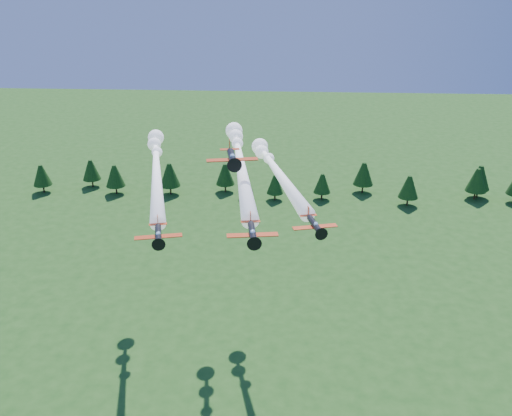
# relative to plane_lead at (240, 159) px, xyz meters

# --- Properties ---
(plane_lead) EXTENTS (12.81, 57.53, 3.70)m
(plane_lead) POSITION_rel_plane_lead_xyz_m (0.00, 0.00, 0.00)
(plane_lead) COLOR black
(plane_lead) RESTS_ON ground
(plane_left) EXTENTS (17.62, 57.12, 3.70)m
(plane_left) POSITION_rel_plane_lead_xyz_m (-17.51, 6.25, -3.83)
(plane_left) COLOR black
(plane_left) RESTS_ON ground
(plane_right) EXTENTS (16.63, 48.21, 3.70)m
(plane_right) POSITION_rel_plane_lead_xyz_m (6.47, 6.91, -4.01)
(plane_right) COLOR black
(plane_right) RESTS_ON ground
(plane_slot) EXTENTS (8.54, 9.36, 2.98)m
(plane_slot) POSITION_rel_plane_lead_xyz_m (-0.08, -12.97, 4.59)
(plane_slot) COLOR black
(plane_slot) RESTS_ON ground
(treeline) EXTENTS (175.49, 18.46, 11.92)m
(treeline) POSITION_rel_plane_lead_xyz_m (14.27, 89.37, -35.52)
(treeline) COLOR #382314
(treeline) RESTS_ON ground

